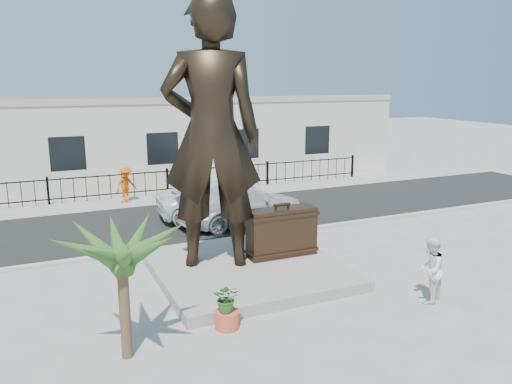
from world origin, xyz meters
The scene contains 16 objects.
ground centered at (0.00, 0.00, 0.00)m, with size 100.00×100.00×0.00m, color #9E9991.
street centered at (0.00, 8.00, 0.01)m, with size 40.00×7.00×0.01m, color black.
curb centered at (0.00, 4.50, 0.06)m, with size 40.00×0.25×0.12m, color #A5A399.
far_sidewalk centered at (0.00, 12.00, 0.01)m, with size 40.00×2.50×0.02m, color #9E9991.
plinth centered at (-0.50, 1.50, 0.15)m, with size 5.20×5.20×0.30m, color gray.
fence centered at (0.00, 12.80, 0.60)m, with size 22.00×0.10×1.20m, color black.
building centered at (0.00, 17.00, 2.20)m, with size 28.00×7.00×4.40m, color silver.
statue centered at (-1.36, 1.98, 4.06)m, with size 2.75×1.80×7.53m, color black.
suitcase centered at (0.74, 1.74, 1.04)m, with size 2.10×0.67×1.48m, color #322115.
tourist centered at (2.97, -2.13, 0.86)m, with size 0.84×0.65×1.72m, color white.
car_white centered at (0.96, 7.72, 0.73)m, with size 2.40×5.20×1.45m, color white.
car_silver centered at (1.38, 6.42, 0.77)m, with size 2.12×5.21×1.51m, color #BABCBF.
worker centered at (-2.19, 11.77, 0.85)m, with size 1.08×0.62×1.67m, color #E2550B.
palm_tree centered at (-4.52, -1.67, 0.00)m, with size 1.80×1.80×3.20m, color #2B511D, non-canonical shape.
planter centered at (-2.22, -1.35, 0.20)m, with size 0.56×0.56×0.40m, color #BE4C32.
shrub centered at (-2.22, -1.35, 0.74)m, with size 0.61×0.53×0.68m, color #285C1E.
Camera 1 is at (-5.88, -11.16, 5.52)m, focal length 35.00 mm.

